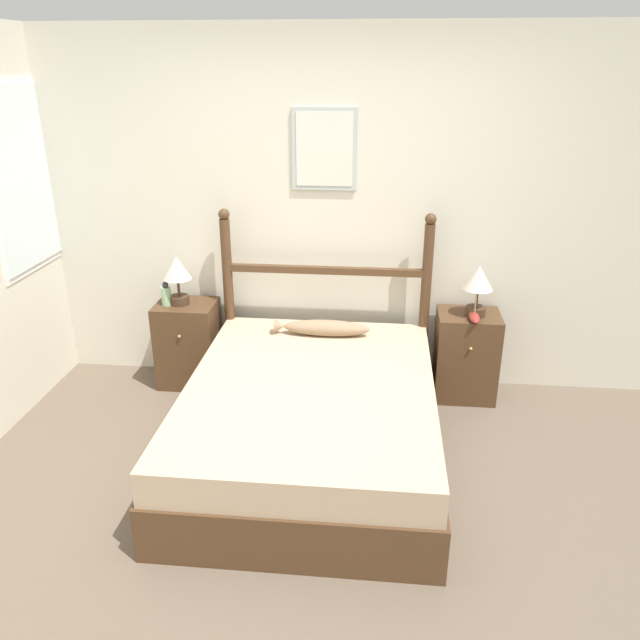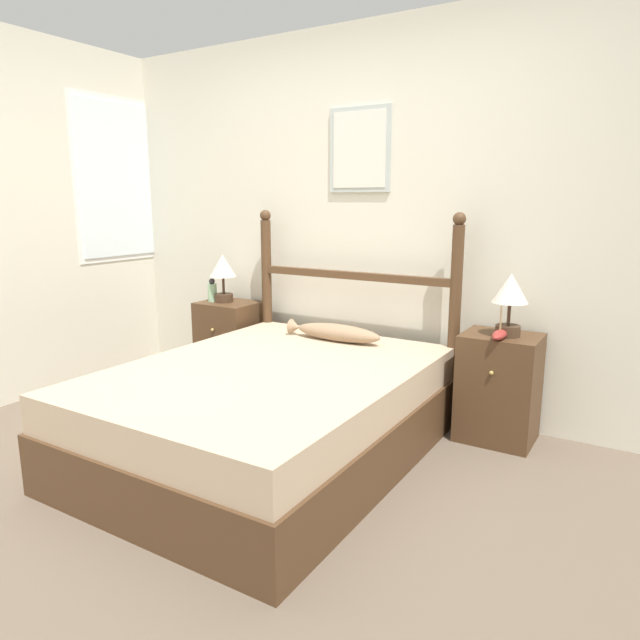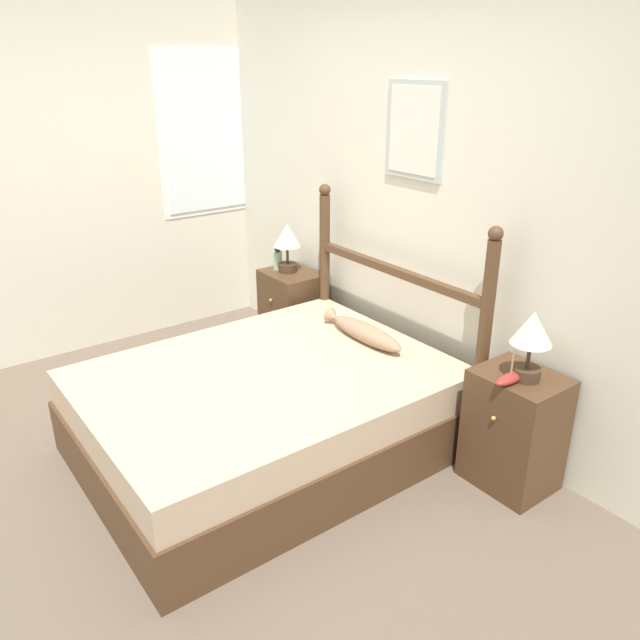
{
  "view_description": "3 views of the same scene",
  "coord_description": "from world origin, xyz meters",
  "views": [
    {
      "loc": [
        0.35,
        -2.68,
        2.29
      ],
      "look_at": [
        -0.03,
        1.1,
        0.72
      ],
      "focal_mm": 35.0,
      "sensor_mm": 36.0,
      "label": 1
    },
    {
      "loc": [
        1.77,
        -1.82,
        1.42
      ],
      "look_at": [
        0.03,
        1.03,
        0.71
      ],
      "focal_mm": 32.0,
      "sensor_mm": 36.0,
      "label": 2
    },
    {
      "loc": [
        2.62,
        -1.0,
        2.12
      ],
      "look_at": [
        0.01,
        0.95,
        0.75
      ],
      "focal_mm": 35.0,
      "sensor_mm": 36.0,
      "label": 3
    }
  ],
  "objects": [
    {
      "name": "nightstand_right",
      "position": [
        0.99,
        1.49,
        0.32
      ],
      "size": [
        0.44,
        0.38,
        0.65
      ],
      "color": "#4C331E",
      "rests_on": "ground_plane"
    },
    {
      "name": "wall_left",
      "position": [
        -2.13,
        0.03,
        1.28
      ],
      "size": [
        0.08,
        6.4,
        2.55
      ],
      "color": "beige",
      "rests_on": "ground_plane"
    },
    {
      "name": "model_boat",
      "position": [
        1.01,
        1.37,
        0.67
      ],
      "size": [
        0.07,
        0.21,
        0.19
      ],
      "color": "maroon",
      "rests_on": "nightstand_right"
    },
    {
      "name": "nightstand_left",
      "position": [
        -1.07,
        1.49,
        0.32
      ],
      "size": [
        0.44,
        0.38,
        0.65
      ],
      "color": "#4C331E",
      "rests_on": "ground_plane"
    },
    {
      "name": "fish_pillow",
      "position": [
        -0.03,
        1.32,
        0.57
      ],
      "size": [
        0.67,
        0.14,
        0.11
      ],
      "color": "#997A5B",
      "rests_on": "bed"
    },
    {
      "name": "table_lamp_left",
      "position": [
        -1.11,
        1.48,
        0.89
      ],
      "size": [
        0.2,
        0.2,
        0.36
      ],
      "color": "#422D1E",
      "rests_on": "nightstand_left"
    },
    {
      "name": "table_lamp_right",
      "position": [
        1.03,
        1.47,
        0.89
      ],
      "size": [
        0.2,
        0.2,
        0.36
      ],
      "color": "#422D1E",
      "rests_on": "nightstand_right"
    },
    {
      "name": "bottle",
      "position": [
        -1.2,
        1.45,
        0.73
      ],
      "size": [
        0.07,
        0.07,
        0.18
      ],
      "color": "#99C699",
      "rests_on": "nightstand_left"
    },
    {
      "name": "wall_back",
      "position": [
        -0.0,
        1.73,
        1.28
      ],
      "size": [
        6.4,
        0.08,
        2.55
      ],
      "color": "beige",
      "rests_on": "ground_plane"
    },
    {
      "name": "bed",
      "position": [
        -0.04,
        0.6,
        0.25
      ],
      "size": [
        1.52,
        2.0,
        0.51
      ],
      "color": "#4C331E",
      "rests_on": "ground_plane"
    },
    {
      "name": "headboard",
      "position": [
        -0.04,
        1.56,
        0.73
      ],
      "size": [
        1.52,
        0.08,
        1.34
      ],
      "color": "#4C331E",
      "rests_on": "ground_plane"
    },
    {
      "name": "ground_plane",
      "position": [
        0.0,
        0.0,
        0.0
      ],
      "size": [
        16.0,
        16.0,
        0.0
      ],
      "primitive_type": "plane",
      "color": "brown"
    }
  ]
}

